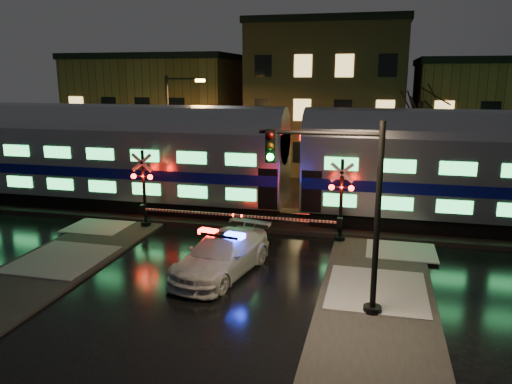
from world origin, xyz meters
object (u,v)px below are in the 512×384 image
police_car (222,255)px  crossing_signal_right (333,209)px  traffic_light (345,214)px  crossing_signal_left (150,197)px  streetlight (172,129)px

police_car → crossing_signal_right: crossing_signal_right is taller
traffic_light → crossing_signal_left: bearing=157.7°
police_car → crossing_signal_right: (3.88, 4.91, 0.84)m
streetlight → traffic_light: bearing=-49.5°
crossing_signal_right → traffic_light: size_ratio=0.88×
police_car → crossing_signal_left: (-5.38, 4.92, 0.86)m
crossing_signal_right → crossing_signal_left: bearing=180.0°
police_car → streetlight: (-6.92, 11.61, 3.63)m
traffic_light → streetlight: (-11.79, 13.82, 1.05)m
traffic_light → streetlight: bearing=143.0°
police_car → crossing_signal_right: 6.32m
crossing_signal_right → traffic_light: traffic_light is taller
police_car → traffic_light: size_ratio=0.92×
streetlight → crossing_signal_right: bearing=-31.8°
police_car → streetlight: 14.00m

